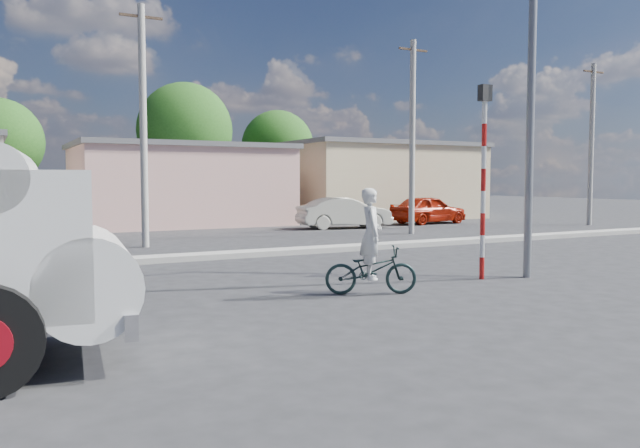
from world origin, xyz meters
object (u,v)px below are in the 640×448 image
bicycle (371,270)px  cyclist (371,249)px  traffic_pole (484,164)px  car_red (428,210)px  streetlight (527,59)px  car_cream (344,213)px

bicycle → cyclist: (0.00, 0.00, 0.42)m
bicycle → traffic_pole: (3.24, 0.39, 2.12)m
cyclist → car_red: cyclist is taller
bicycle → streetlight: streetlight is taller
bicycle → streetlight: (4.18, 0.09, 4.49)m
traffic_pole → streetlight: size_ratio=0.48×
car_cream → streetlight: 15.87m
bicycle → car_red: 20.61m
cyclist → bicycle: bearing=0.0°
traffic_pole → car_cream: bearing=71.4°
bicycle → car_cream: 16.94m
traffic_pole → bicycle: bearing=-173.1°
traffic_pole → streetlight: (0.94, -0.30, 2.37)m
cyclist → car_red: 20.60m
car_cream → streetlight: bearing=173.2°
car_cream → traffic_pole: 15.39m
bicycle → traffic_pole: traffic_pole is taller
car_cream → streetlight: size_ratio=0.49×
car_red → streetlight: size_ratio=0.48×
car_cream → cyclist: bearing=159.5°
cyclist → car_cream: 16.94m
car_red → traffic_pole: traffic_pole is taller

